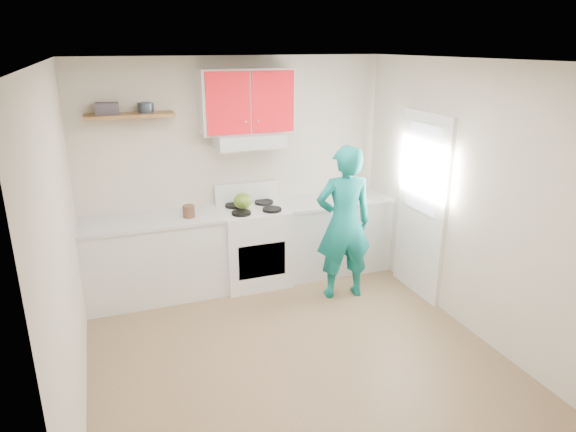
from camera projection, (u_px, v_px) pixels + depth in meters
name	position (u px, v px, depth m)	size (l,w,h in m)	color
floor	(293.00, 353.00, 4.75)	(3.80, 3.80, 0.00)	brown
ceiling	(295.00, 60.00, 3.91)	(3.60, 3.80, 0.04)	white
back_wall	(236.00, 171.00, 6.02)	(3.60, 0.04, 2.60)	beige
front_wall	(425.00, 334.00, 2.64)	(3.60, 0.04, 2.60)	beige
left_wall	(64.00, 249.00, 3.74)	(0.04, 3.80, 2.60)	beige
right_wall	(468.00, 199.00, 4.92)	(0.04, 3.80, 2.60)	beige
door	(422.00, 206.00, 5.63)	(0.05, 0.85, 2.05)	white
door_glass	(423.00, 169.00, 5.48)	(0.01, 0.55, 0.95)	white
counter_left	(155.00, 259.00, 5.68)	(1.52, 0.60, 0.90)	silver
counter_right	(333.00, 235.00, 6.40)	(1.32, 0.60, 0.90)	silver
stove	(254.00, 246.00, 6.03)	(0.76, 0.65, 0.92)	white
range_hood	(249.00, 140.00, 5.73)	(0.76, 0.44, 0.15)	silver
upper_cabinets	(246.00, 101.00, 5.64)	(1.02, 0.33, 0.70)	red
shelf	(130.00, 115.00, 5.28)	(0.90, 0.30, 0.04)	brown
books	(107.00, 109.00, 5.19)	(0.23, 0.16, 0.12)	#433C44
tin	(146.00, 108.00, 5.34)	(0.17, 0.17, 0.10)	#333D4C
kettle	(243.00, 201.00, 5.87)	(0.21, 0.21, 0.18)	#5A7E23
crock	(189.00, 212.00, 5.57)	(0.13, 0.13, 0.16)	#48301F
cutting_board	(332.00, 203.00, 6.15)	(0.33, 0.24, 0.02)	olive
silicone_mat	(353.00, 197.00, 6.37)	(0.27, 0.22, 0.01)	#B41213
person	(344.00, 223.00, 5.58)	(0.63, 0.41, 1.73)	#0D7872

